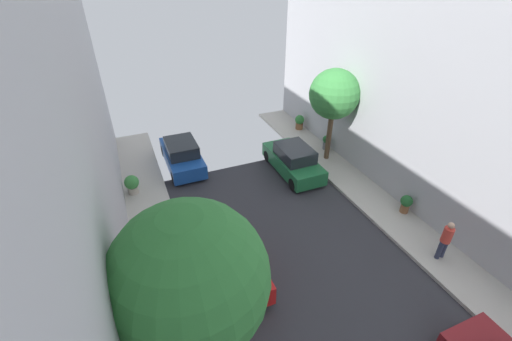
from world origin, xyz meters
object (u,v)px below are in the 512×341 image
object	(u,v)px
parked_car_left_3	(230,257)
pedestrian	(446,239)
parked_car_right_2	(293,160)
potted_plant_2	(300,122)
potted_plant_1	(132,184)
potted_plant_0	(326,142)
street_tree_0	(189,280)
street_tree_1	(334,95)
parked_car_left_4	(182,155)
potted_plant_3	(406,203)

from	to	relation	value
parked_car_left_3	pedestrian	world-z (taller)	pedestrian
parked_car_right_2	potted_plant_2	xyz separation A→B (m)	(2.82, 4.41, -0.05)
parked_car_left_3	potted_plant_2	size ratio (longest dim) A/B	4.35
parked_car_right_2	potted_plant_1	world-z (taller)	parked_car_right_2
potted_plant_0	potted_plant_2	size ratio (longest dim) A/B	0.90
parked_car_right_2	potted_plant_1	xyz separation A→B (m)	(-8.24, 1.11, -0.04)
street_tree_0	potted_plant_0	size ratio (longest dim) A/B	7.13
street_tree_0	street_tree_1	world-z (taller)	street_tree_0
parked_car_left_4	pedestrian	size ratio (longest dim) A/B	2.44
parked_car_left_4	pedestrian	xyz separation A→B (m)	(7.62, -10.75, 0.35)
parked_car_right_2	street_tree_1	bearing A→B (deg)	8.83
potted_plant_2	potted_plant_0	bearing A→B (deg)	-87.86
potted_plant_2	potted_plant_3	world-z (taller)	potted_plant_2
street_tree_1	potted_plant_0	bearing A→B (deg)	59.45
potted_plant_2	potted_plant_3	xyz separation A→B (m)	(0.13, -9.59, -0.02)
parked_car_left_4	potted_plant_1	distance (m)	3.36
parked_car_right_2	street_tree_1	distance (m)	4.02
parked_car_left_3	parked_car_right_2	size ratio (longest dim) A/B	1.00
parked_car_left_4	pedestrian	world-z (taller)	pedestrian
parked_car_right_2	potted_plant_3	size ratio (longest dim) A/B	4.80
parked_car_left_4	potted_plant_1	xyz separation A→B (m)	(-2.84, -1.80, -0.04)
parked_car_left_3	parked_car_left_4	world-z (taller)	same
pedestrian	street_tree_0	size ratio (longest dim) A/B	0.28
parked_car_left_3	street_tree_1	xyz separation A→B (m)	(7.79, 5.62, 3.21)
street_tree_0	potted_plant_3	size ratio (longest dim) A/B	7.09
street_tree_0	potted_plant_3	bearing A→B (deg)	20.95
street_tree_1	potted_plant_0	world-z (taller)	street_tree_1
parked_car_left_3	potted_plant_1	bearing A→B (deg)	114.05
street_tree_0	street_tree_1	distance (m)	13.68
parked_car_left_3	potted_plant_0	size ratio (longest dim) A/B	4.82
potted_plant_0	potted_plant_3	distance (m)	6.49
street_tree_1	potted_plant_2	bearing A→B (deg)	83.82
pedestrian	parked_car_left_3	bearing A→B (deg)	161.18
parked_car_left_4	potted_plant_2	distance (m)	8.36
pedestrian	potted_plant_2	bearing A→B (deg)	87.18
parked_car_left_3	street_tree_0	bearing A→B (deg)	-117.22
street_tree_0	potted_plant_0	xyz separation A→B (m)	(10.34, 10.46, -4.10)
parked_car_right_2	potted_plant_3	bearing A→B (deg)	-60.31
pedestrian	street_tree_1	distance (m)	8.70
potted_plant_0	potted_plant_2	world-z (taller)	potted_plant_2
potted_plant_0	pedestrian	bearing A→B (deg)	-94.50
potted_plant_1	potted_plant_2	xyz separation A→B (m)	(11.06, 3.30, -0.00)
street_tree_0	potted_plant_2	bearing A→B (deg)	52.97
parked_car_right_2	parked_car_left_3	bearing A→B (deg)	-135.80
pedestrian	potted_plant_1	xyz separation A→B (m)	(-10.46, 8.96, -0.40)
potted_plant_1	potted_plant_3	xyz separation A→B (m)	(11.19, -6.29, -0.03)
potted_plant_0	potted_plant_2	xyz separation A→B (m)	(-0.12, 3.10, 0.05)
parked_car_right_2	parked_car_left_4	bearing A→B (deg)	151.73
parked_car_right_2	potted_plant_3	world-z (taller)	parked_car_right_2
potted_plant_2	street_tree_1	bearing A→B (deg)	-96.18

